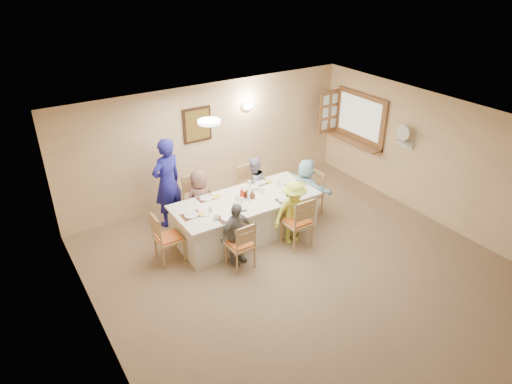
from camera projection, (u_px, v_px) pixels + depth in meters
ground at (311, 278)px, 7.59m from camera, size 7.00×7.00×0.00m
room_walls at (317, 198)px, 6.88m from camera, size 7.00×7.00×7.00m
wall_picture at (197, 125)px, 9.24m from camera, size 0.62×0.05×0.72m
wall_sconce at (248, 106)px, 9.70m from camera, size 0.26×0.09×0.18m
ceiling_light at (209, 122)px, 7.08m from camera, size 0.36×0.36×0.05m
serving_hatch at (360, 118)px, 10.21m from camera, size 0.06×1.50×1.15m
hatch_sill at (354, 141)px, 10.39m from camera, size 0.30×1.50×0.05m
shutter_door at (329, 112)px, 10.65m from camera, size 0.55×0.04×1.00m
fan_shelf at (404, 142)px, 9.21m from camera, size 0.22×0.36×0.03m
desk_fan at (404, 135)px, 9.12m from camera, size 0.30×0.30×0.28m
dining_table at (246, 217)px, 8.60m from camera, size 2.72×1.15×0.76m
chair_back_left at (198, 202)px, 8.85m from camera, size 0.49×0.49×1.01m
chair_back_right at (250, 188)px, 9.44m from camera, size 0.50×0.50×0.93m
chair_front_left at (240, 244)px, 7.68m from camera, size 0.44×0.44×0.90m
chair_front_right at (297, 221)px, 8.23m from camera, size 0.49×0.49×1.01m
chair_left_end at (169, 237)px, 7.81m from camera, size 0.46×0.46×0.95m
chair_right_end at (310, 193)px, 9.30m from camera, size 0.43×0.43×0.89m
diner_back_left at (200, 200)px, 8.71m from camera, size 0.66×0.48×1.23m
diner_back_right at (253, 185)px, 9.28m from camera, size 0.69×0.60×1.20m
diner_front_left at (236, 234)px, 7.71m from camera, size 0.79×0.54×1.16m
diner_front_right at (293, 213)px, 8.26m from camera, size 0.87×0.59×1.24m
diner_right_end at (306, 188)px, 9.16m from camera, size 1.24×0.72×1.22m
caregiver at (167, 183)px, 8.71m from camera, size 0.90×0.80×1.80m
placemat_fl at (228, 218)px, 7.82m from camera, size 0.37×0.28×0.01m
plate_fl at (228, 218)px, 7.81m from camera, size 0.26×0.26×0.02m
napkin_fl at (239, 216)px, 7.86m from camera, size 0.14×0.14×0.01m
placemat_fr at (285, 200)px, 8.39m from camera, size 0.33×0.24×0.01m
plate_fr at (285, 199)px, 8.38m from camera, size 0.25×0.25×0.02m
napkin_fr at (295, 198)px, 8.43m from camera, size 0.14×0.14×0.01m
placemat_bl at (206, 198)px, 8.44m from camera, size 0.32×0.24×0.01m
plate_bl at (206, 198)px, 8.44m from camera, size 0.25×0.25×0.02m
napkin_bl at (216, 197)px, 8.49m from camera, size 0.14×0.14×0.01m
placemat_br at (260, 183)px, 9.01m from camera, size 0.36×0.27×0.01m
plate_br at (260, 182)px, 9.01m from camera, size 0.23×0.23×0.01m
napkin_br at (269, 181)px, 9.06m from camera, size 0.13×0.13×0.01m
placemat_le at (191, 215)px, 7.89m from camera, size 0.35×0.26×0.01m
plate_le at (191, 215)px, 7.89m from camera, size 0.25×0.25×0.02m
napkin_le at (202, 214)px, 7.94m from camera, size 0.13×0.13×0.01m
placemat_re at (294, 184)px, 8.95m from camera, size 0.33×0.25×0.01m
plate_re at (294, 184)px, 8.94m from camera, size 0.25×0.25×0.02m
napkin_re at (303, 183)px, 8.99m from camera, size 0.14×0.14×0.01m
teacup_a at (216, 218)px, 7.76m from camera, size 0.11×0.11×0.08m
teacup_b at (250, 182)px, 8.94m from camera, size 0.12×0.12×0.07m
bowl_a at (242, 208)px, 8.08m from camera, size 0.29×0.29×0.05m
bowl_b at (254, 187)px, 8.78m from camera, size 0.34×0.34×0.06m
condiment_ketchup at (242, 193)px, 8.38m from camera, size 0.09×0.10×0.23m
condiment_brown at (247, 193)px, 8.43m from camera, size 0.13×0.13×0.18m
condiment_malt at (252, 194)px, 8.43m from camera, size 0.13×0.13×0.16m
drinking_glass at (237, 198)px, 8.36m from camera, size 0.07×0.07×0.10m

